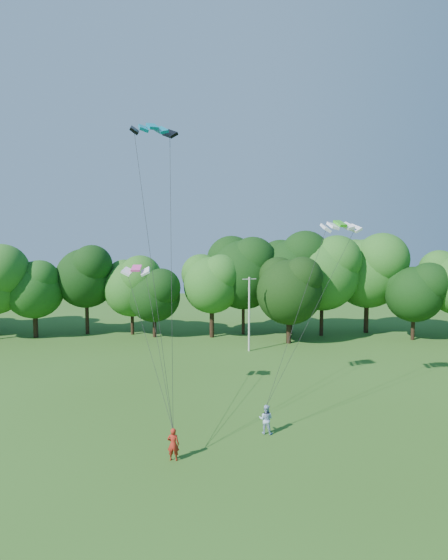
{
  "coord_description": "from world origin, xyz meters",
  "views": [
    {
      "loc": [
        1.21,
        -14.58,
        10.95
      ],
      "look_at": [
        0.53,
        13.0,
        8.62
      ],
      "focal_mm": 28.0,
      "sensor_mm": 36.0,
      "label": 1
    }
  ],
  "objects": [
    {
      "name": "tree_back_center",
      "position": [
        7.14,
        32.73,
        7.09
      ],
      "size": [
        7.81,
        7.81,
        11.36
      ],
      "color": "black",
      "rests_on": "ground"
    },
    {
      "name": "utility_pole",
      "position": [
        2.68,
        29.12,
        3.9
      ],
      "size": [
        1.41,
        0.69,
        7.55
      ],
      "rotation": [
        0.0,
        0.0,
        0.42
      ],
      "color": "beige",
      "rests_on": "ground"
    },
    {
      "name": "ground",
      "position": [
        0.0,
        0.0,
        0.0
      ],
      "size": [
        160.0,
        160.0,
        0.0
      ],
      "primitive_type": "plane",
      "color": "#305617",
      "rests_on": "ground"
    },
    {
      "name": "kite_flyer_right",
      "position": [
        3.03,
        9.8,
        0.84
      ],
      "size": [
        0.97,
        0.84,
        1.69
      ],
      "primitive_type": "imported",
      "rotation": [
        0.0,
        0.0,
        2.86
      ],
      "color": "#A0BBDE",
      "rests_on": "ground"
    },
    {
      "name": "kite_green",
      "position": [
        8.18,
        14.66,
        12.24
      ],
      "size": [
        2.74,
        1.69,
        0.52
      ],
      "rotation": [
        0.0,
        0.0,
        0.23
      ],
      "color": "green",
      "rests_on": "ground"
    },
    {
      "name": "kite_pink",
      "position": [
        -5.33,
        14.18,
        9.29
      ],
      "size": [
        1.83,
        0.89,
        0.44
      ],
      "rotation": [
        0.0,
        0.0,
        0.01
      ],
      "color": "#F544A4",
      "rests_on": "ground"
    },
    {
      "name": "kite_teal",
      "position": [
        -3.54,
        10.98,
        17.63
      ],
      "size": [
        2.82,
        2.07,
        0.63
      ],
      "rotation": [
        0.0,
        0.0,
        0.41
      ],
      "color": "#047593",
      "rests_on": "ground"
    },
    {
      "name": "kite_flyer_left",
      "position": [
        -1.88,
        6.56,
        0.84
      ],
      "size": [
        0.64,
        0.44,
        1.67
      ],
      "primitive_type": "imported",
      "rotation": [
        0.0,
        0.0,
        3.08
      ],
      "color": "#AB2216",
      "rests_on": "ground"
    }
  ]
}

